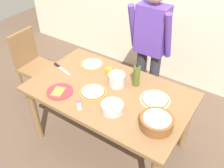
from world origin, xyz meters
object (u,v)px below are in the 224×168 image
object	(u,v)px
pizza_raw_on_board	(155,100)
avocado	(136,72)
dining_table	(109,98)
steel_pot	(117,79)
chair_wooden_left	(32,62)
pizza_second_cooked	(93,92)
chef_knife	(60,68)
salt_shaker	(79,104)
popcorn_bowl	(157,121)
plate_with_slice	(60,92)
person_cook	(150,45)
olive_oil_bottle	(137,76)
pizza_cooked_on_tray	(92,65)
cup_orange	(109,72)
mixing_bowl_steel	(112,107)

from	to	relation	value
pizza_raw_on_board	avocado	size ratio (longest dim) A/B	4.11
dining_table	steel_pot	bearing A→B (deg)	85.39
pizza_raw_on_board	chair_wooden_left	bearing A→B (deg)	179.14
pizza_second_cooked	chef_knife	world-z (taller)	pizza_second_cooked
pizza_second_cooked	salt_shaker	size ratio (longest dim) A/B	2.53
popcorn_bowl	salt_shaker	size ratio (longest dim) A/B	2.64
steel_pot	salt_shaker	bearing A→B (deg)	-100.14
popcorn_bowl	salt_shaker	world-z (taller)	popcorn_bowl
chef_knife	avocado	bearing A→B (deg)	25.42
steel_pot	chef_knife	xyz separation A→B (m)	(-0.69, -0.10, -0.06)
chair_wooden_left	chef_knife	size ratio (longest dim) A/B	3.30
plate_with_slice	chef_knife	xyz separation A→B (m)	(-0.29, 0.31, -0.00)
person_cook	pizza_raw_on_board	size ratio (longest dim) A/B	5.64
salt_shaker	olive_oil_bottle	bearing A→B (deg)	67.24
chair_wooden_left	salt_shaker	xyz separation A→B (m)	(1.24, -0.51, 0.27)
dining_table	pizza_cooked_on_tray	world-z (taller)	pizza_cooked_on_tray
person_cook	olive_oil_bottle	size ratio (longest dim) A/B	6.33
pizza_raw_on_board	steel_pot	distance (m)	0.43
pizza_raw_on_board	cup_orange	xyz separation A→B (m)	(-0.59, 0.10, 0.03)
plate_with_slice	popcorn_bowl	bearing A→B (deg)	6.73
plate_with_slice	cup_orange	xyz separation A→B (m)	(0.23, 0.51, 0.03)
plate_with_slice	salt_shaker	size ratio (longest dim) A/B	2.45
pizza_cooked_on_tray	chef_knife	world-z (taller)	pizza_cooked_on_tray
plate_with_slice	salt_shaker	xyz separation A→B (m)	(0.31, -0.07, 0.04)
avocado	person_cook	bearing A→B (deg)	95.24
mixing_bowl_steel	popcorn_bowl	bearing A→B (deg)	6.43
pizza_cooked_on_tray	steel_pot	distance (m)	0.45
pizza_second_cooked	chair_wooden_left	bearing A→B (deg)	167.87
pizza_cooked_on_tray	cup_orange	world-z (taller)	cup_orange
mixing_bowl_steel	chef_knife	bearing A→B (deg)	164.21
chair_wooden_left	olive_oil_bottle	distance (m)	1.53
pizza_raw_on_board	dining_table	bearing A→B (deg)	-164.94
person_cook	steel_pot	distance (m)	0.65
salt_shaker	dining_table	bearing A→B (deg)	78.04
pizza_raw_on_board	olive_oil_bottle	distance (m)	0.31
chair_wooden_left	avocado	xyz separation A→B (m)	(1.41, 0.24, 0.25)
pizza_cooked_on_tray	pizza_second_cooked	size ratio (longest dim) A/B	1.05
popcorn_bowl	cup_orange	world-z (taller)	popcorn_bowl
chair_wooden_left	popcorn_bowl	distance (m)	1.96
pizza_cooked_on_tray	steel_pot	size ratio (longest dim) A/B	1.62
dining_table	chef_knife	bearing A→B (deg)	178.04
person_cook	cup_orange	bearing A→B (deg)	-110.71
popcorn_bowl	cup_orange	size ratio (longest dim) A/B	3.29
chair_wooden_left	salt_shaker	size ratio (longest dim) A/B	8.96
person_cook	popcorn_bowl	world-z (taller)	person_cook
mixing_bowl_steel	cup_orange	size ratio (longest dim) A/B	2.35
pizza_raw_on_board	pizza_second_cooked	size ratio (longest dim) A/B	1.07
steel_pot	chef_knife	size ratio (longest dim) A/B	0.60
salt_shaker	plate_with_slice	bearing A→B (deg)	166.81
pizza_raw_on_board	popcorn_bowl	distance (m)	0.33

